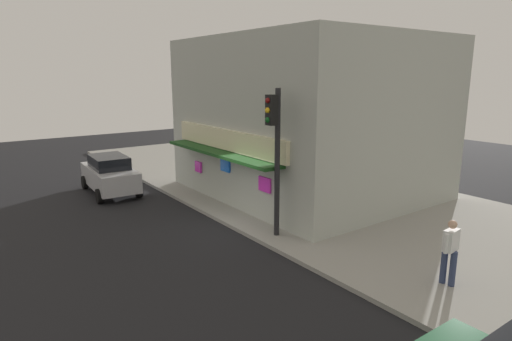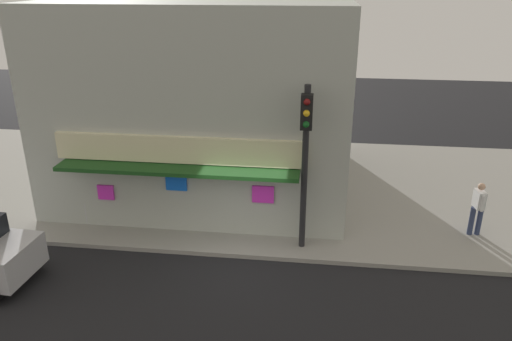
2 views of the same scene
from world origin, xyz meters
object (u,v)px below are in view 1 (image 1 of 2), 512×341
Objects in this scene: traffic_light at (275,143)px; potted_plant_by_doorway at (253,188)px; pedestrian at (450,249)px; trash_can at (321,224)px; fire_hydrant at (194,180)px; parked_car_silver at (110,174)px.

traffic_light is 4.93× the size of potted_plant_by_doorway.
traffic_light reaches higher than pedestrian.
potted_plant_by_doorway is at bearing 173.43° from trash_can.
fire_hydrant is 12.33m from pedestrian.
trash_can is 0.47× the size of pedestrian.
potted_plant_by_doorway is (-3.72, 1.80, -2.57)m from traffic_light.
pedestrian is at bearing 15.85° from parked_car_silver.
traffic_light is 4.87m from potted_plant_by_doorway.
potted_plant_by_doorway is at bearing 177.99° from pedestrian.
trash_can is at bearing 53.52° from traffic_light.
potted_plant_by_doorway is at bearing 39.59° from parked_car_silver.
parked_car_silver is (-14.33, -4.07, -0.21)m from pedestrian.
trash_can is 0.19× the size of parked_car_silver.
pedestrian reaches higher than parked_car_silver.
pedestrian reaches higher than trash_can.
trash_can is at bearing 4.07° from fire_hydrant.
potted_plant_by_doorway is at bearing 18.61° from fire_hydrant.
trash_can is (7.92, 0.56, -0.03)m from fire_hydrant.
pedestrian is (5.30, 1.49, -2.16)m from traffic_light.
fire_hydrant is 7.94m from trash_can.
pedestrian is at bearing -2.01° from potted_plant_by_doorway.
traffic_light is at bearing -5.76° from fire_hydrant.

